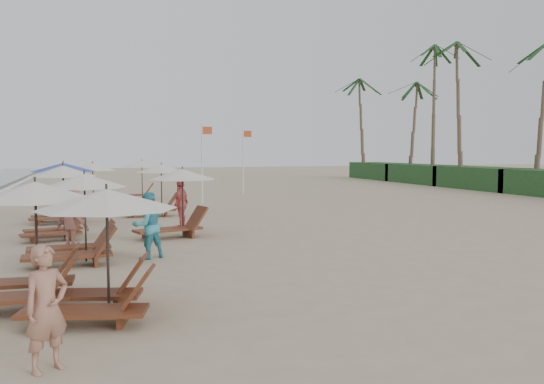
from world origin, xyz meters
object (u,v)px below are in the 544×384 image
object	(u,v)px
lounger_station_2	(74,223)
lounger_station_5	(88,187)
lounger_station_3	(57,202)
inland_station_1	(156,187)
beachgoer_mid_b	(72,220)
beachgoer_far_b	(74,200)
inland_station_0	(175,198)
lounger_station_4	(59,189)
beachgoer_far_a	(181,204)
lounger_station_0	(93,252)
flag_pole_near	(203,159)
inland_station_2	(138,177)
lounger_station_1	(21,248)
beachgoer_mid_a	(148,225)
beachgoer_near	(47,308)

from	to	relation	value
lounger_station_2	lounger_station_5	size ratio (longest dim) A/B	1.10
lounger_station_3	inland_station_1	bearing A→B (deg)	55.52
beachgoer_mid_b	beachgoer_far_b	bearing A→B (deg)	-52.16
inland_station_0	beachgoer_far_b	bearing A→B (deg)	123.28
lounger_station_4	inland_station_1	world-z (taller)	lounger_station_4
beachgoer_far_b	beachgoer_far_a	bearing A→B (deg)	-83.20
lounger_station_0	inland_station_1	distance (m)	14.94
inland_station_1	flag_pole_near	world-z (taller)	flag_pole_near
beachgoer_mid_b	lounger_station_0	bearing A→B (deg)	131.38
inland_station_1	flag_pole_near	size ratio (longest dim) A/B	0.67
inland_station_1	lounger_station_2	bearing A→B (deg)	-108.03
beachgoer_mid_b	inland_station_1	bearing A→B (deg)	-76.28
lounger_station_3	inland_station_2	xyz separation A→B (m)	(3.68, 14.09, 0.13)
lounger_station_1	lounger_station_3	bearing A→B (deg)	88.47
lounger_station_1	inland_station_1	bearing A→B (deg)	73.71
lounger_station_1	beachgoer_mid_a	world-z (taller)	lounger_station_1
inland_station_0	beachgoer_far_b	xyz separation A→B (m)	(-3.26, 4.97, -0.40)
inland_station_1	lounger_station_5	bearing A→B (deg)	133.34
inland_station_2	beachgoer_far_b	world-z (taller)	inland_station_2
lounger_station_1	beachgoer_near	xyz separation A→B (m)	(0.67, -3.53, -0.23)
lounger_station_0	lounger_station_3	bearing A→B (deg)	96.46
lounger_station_0	flag_pole_near	xyz separation A→B (m)	(5.72, 19.74, 1.27)
beachgoer_near	beachgoer_far_b	xyz separation A→B (m)	(-0.05, 15.73, 0.05)
lounger_station_5	beachgoer_near	bearing A→B (deg)	-91.43
lounger_station_3	flag_pole_near	distance (m)	12.51
lounger_station_3	beachgoer_far_b	xyz separation A→B (m)	(0.41, 4.16, -0.31)
flag_pole_near	lounger_station_2	bearing A→B (deg)	-112.88
beachgoer_far_a	beachgoer_far_b	xyz separation A→B (m)	(-3.75, 3.02, -0.02)
lounger_station_3	inland_station_1	distance (m)	6.58
lounger_station_5	beachgoer_far_b	xyz separation A→B (m)	(-0.55, -4.19, -0.26)
inland_station_0	flag_pole_near	world-z (taller)	flag_pole_near
lounger_station_0	lounger_station_1	size ratio (longest dim) A/B	1.02
inland_station_0	beachgoer_far_b	world-z (taller)	inland_station_0
beachgoer_near	beachgoer_far_a	distance (m)	13.24
inland_station_2	beachgoer_mid_b	size ratio (longest dim) A/B	1.66
lounger_station_4	beachgoer_mid_b	bearing A→B (deg)	-84.34
lounger_station_5	beachgoer_mid_b	world-z (taller)	lounger_station_5
lounger_station_0	beachgoer_mid_b	size ratio (longest dim) A/B	1.63
beachgoer_mid_b	beachgoer_mid_a	bearing A→B (deg)	168.48
lounger_station_5	beachgoer_near	distance (m)	19.93
inland_station_1	beachgoer_far_a	xyz separation A→B (m)	(0.43, -4.28, -0.37)
lounger_station_3	beachgoer_far_a	size ratio (longest dim) A/B	1.37
lounger_station_2	inland_station_2	world-z (taller)	lounger_station_2
lounger_station_5	beachgoer_far_b	world-z (taller)	lounger_station_5
lounger_station_1	inland_station_1	world-z (taller)	lounger_station_1
lounger_station_3	lounger_station_5	size ratio (longest dim) A/B	1.01
beachgoer_mid_b	flag_pole_near	size ratio (longest dim) A/B	0.39
inland_station_0	beachgoer_far_a	xyz separation A→B (m)	(0.49, 1.95, -0.38)
flag_pole_near	lounger_station_5	bearing A→B (deg)	-160.12
lounger_station_2	inland_station_2	xyz separation A→B (m)	(3.08, 18.25, 0.31)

